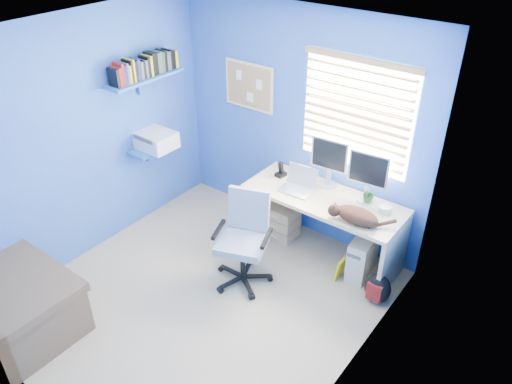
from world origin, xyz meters
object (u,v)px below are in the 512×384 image
Objects in this scene: laptop at (297,182)px; cat at (357,216)px; tower_pc at (363,256)px; office_chair at (244,250)px; desk at (322,227)px.

laptop is 0.77m from cat.
laptop reaches higher than tower_pc.
tower_pc is at bearing 65.13° from cat.
office_chair reaches higher than cat.
laptop is 0.73× the size of tower_pc.
tower_pc is at bearing 0.83° from laptop.
desk is at bearing 61.72° from office_chair.
office_chair reaches higher than tower_pc.
office_chair is (-0.88, -0.58, -0.46)m from cat.
tower_pc is (0.03, 0.20, -0.59)m from cat.
laptop is 1.00m from tower_pc.
laptop is 0.88m from office_chair.
laptop reaches higher than office_chair.
tower_pc is at bearing 40.81° from office_chair.
desk is 0.57m from laptop.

